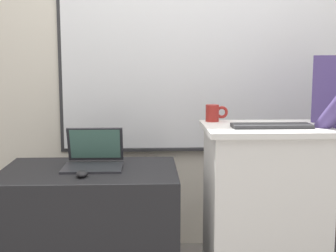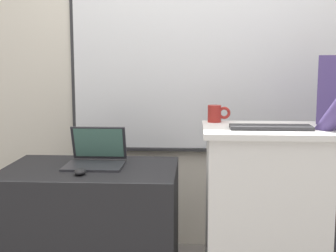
{
  "view_description": "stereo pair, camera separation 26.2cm",
  "coord_description": "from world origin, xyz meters",
  "px_view_note": "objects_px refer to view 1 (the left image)",
  "views": [
    {
      "loc": [
        -0.26,
        -2.13,
        1.37
      ],
      "look_at": [
        -0.15,
        0.47,
        1.0
      ],
      "focal_mm": 50.0,
      "sensor_mm": 36.0,
      "label": 1
    },
    {
      "loc": [
        0.0,
        -2.12,
        1.37
      ],
      "look_at": [
        -0.15,
        0.47,
        1.0
      ],
      "focal_mm": 50.0,
      "sensor_mm": 36.0,
      "label": 2
    }
  ],
  "objects_px": {
    "side_desk": "(91,234)",
    "computer_mouse_by_laptop": "(82,174)",
    "wireless_keyboard": "(272,126)",
    "laptop": "(94,156)",
    "lectern_podium": "(264,214)",
    "coffee_mug": "(214,113)"
  },
  "relations": [
    {
      "from": "wireless_keyboard",
      "to": "coffee_mug",
      "type": "height_order",
      "value": "coffee_mug"
    },
    {
      "from": "laptop",
      "to": "coffee_mug",
      "type": "xyz_separation_m",
      "value": [
        0.7,
        0.03,
        0.24
      ]
    },
    {
      "from": "laptop",
      "to": "lectern_podium",
      "type": "bearing_deg",
      "value": -9.82
    },
    {
      "from": "lectern_podium",
      "to": "side_desk",
      "type": "distance_m",
      "value": 0.99
    },
    {
      "from": "side_desk",
      "to": "wireless_keyboard",
      "type": "bearing_deg",
      "value": -8.29
    },
    {
      "from": "lectern_podium",
      "to": "side_desk",
      "type": "relative_size",
      "value": 1.03
    },
    {
      "from": "wireless_keyboard",
      "to": "computer_mouse_by_laptop",
      "type": "xyz_separation_m",
      "value": [
        -1.0,
        -0.02,
        -0.24
      ]
    },
    {
      "from": "laptop",
      "to": "coffee_mug",
      "type": "relative_size",
      "value": 2.54
    },
    {
      "from": "lectern_podium",
      "to": "coffee_mug",
      "type": "bearing_deg",
      "value": 143.39
    },
    {
      "from": "laptop",
      "to": "side_desk",
      "type": "bearing_deg",
      "value": -101.8
    },
    {
      "from": "lectern_podium",
      "to": "side_desk",
      "type": "bearing_deg",
      "value": 175.44
    },
    {
      "from": "lectern_podium",
      "to": "wireless_keyboard",
      "type": "relative_size",
      "value": 2.4
    },
    {
      "from": "lectern_podium",
      "to": "wireless_keyboard",
      "type": "height_order",
      "value": "wireless_keyboard"
    },
    {
      "from": "laptop",
      "to": "coffee_mug",
      "type": "bearing_deg",
      "value": 2.43
    },
    {
      "from": "lectern_podium",
      "to": "side_desk",
      "type": "height_order",
      "value": "lectern_podium"
    },
    {
      "from": "wireless_keyboard",
      "to": "laptop",
      "type": "bearing_deg",
      "value": 166.55
    },
    {
      "from": "lectern_podium",
      "to": "computer_mouse_by_laptop",
      "type": "bearing_deg",
      "value": -174.89
    },
    {
      "from": "side_desk",
      "to": "computer_mouse_by_laptop",
      "type": "relative_size",
      "value": 9.83
    },
    {
      "from": "lectern_podium",
      "to": "laptop",
      "type": "relative_size",
      "value": 3.03
    },
    {
      "from": "laptop",
      "to": "wireless_keyboard",
      "type": "bearing_deg",
      "value": -13.45
    },
    {
      "from": "side_desk",
      "to": "coffee_mug",
      "type": "height_order",
      "value": "coffee_mug"
    },
    {
      "from": "side_desk",
      "to": "wireless_keyboard",
      "type": "height_order",
      "value": "wireless_keyboard"
    }
  ]
}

